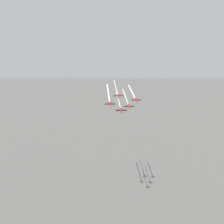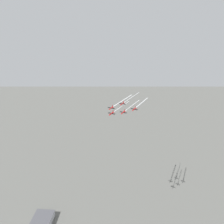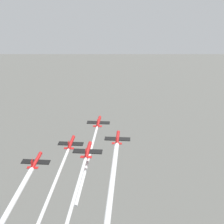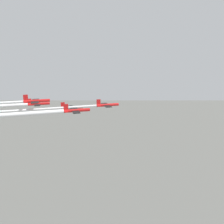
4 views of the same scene
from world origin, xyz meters
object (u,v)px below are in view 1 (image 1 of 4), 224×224
Objects in this scene: jet_4 at (118,96)px; jet_2 at (110,104)px; jet_3 at (136,100)px; jet_1 at (129,106)px; jet_0 at (121,110)px.

jet_2 is at bearing 59.53° from jet_4.
jet_2 is 1.00× the size of jet_3.
jet_2 is (-5.78, -12.45, 2.13)m from jet_1.
jet_0 reaches higher than jet_3.
jet_2 is 23.71m from jet_3.
jet_3 is (-1.91, 23.60, -1.40)m from jet_2.
jet_1 is 14.25m from jet_4.
jet_2 reaches higher than jet_0.
jet_2 is at bearing -59.53° from jet_0.
jet_4 reaches higher than jet_3.
jet_1 is 1.00× the size of jet_2.
jet_4 is at bearing -120.47° from jet_2.
jet_0 is at bearing 59.53° from jet_1.
jet_0 is at bearing 120.47° from jet_2.
jet_0 is 23.50m from jet_4.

